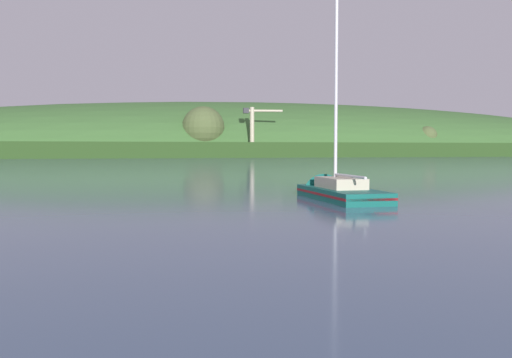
# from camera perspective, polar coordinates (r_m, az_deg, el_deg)

# --- Properties ---
(far_shoreline_hill) EXTENTS (502.29, 141.66, 45.78)m
(far_shoreline_hill) POSITION_cam_1_polar(r_m,az_deg,el_deg) (240.20, 0.80, 2.51)
(far_shoreline_hill) COLOR #27431B
(far_shoreline_hill) RESTS_ON ground
(dockside_crane) EXTENTS (13.76, 3.60, 17.30)m
(dockside_crane) POSITION_cam_1_polar(r_m,az_deg,el_deg) (191.92, -0.31, 4.76)
(dockside_crane) COLOR #4C4C51
(dockside_crane) RESTS_ON ground
(sailboat_midwater_white) EXTENTS (3.13, 9.11, 13.77)m
(sailboat_midwater_white) POSITION_cam_1_polar(r_m,az_deg,el_deg) (32.76, 8.07, -1.67)
(sailboat_midwater_white) COLOR #0F564C
(sailboat_midwater_white) RESTS_ON ground
(mooring_buoy_midchannel) EXTENTS (0.70, 0.70, 0.78)m
(mooring_buoy_midchannel) POSITION_cam_1_polar(r_m,az_deg,el_deg) (41.44, 6.07, -0.89)
(mooring_buoy_midchannel) COLOR red
(mooring_buoy_midchannel) RESTS_ON ground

